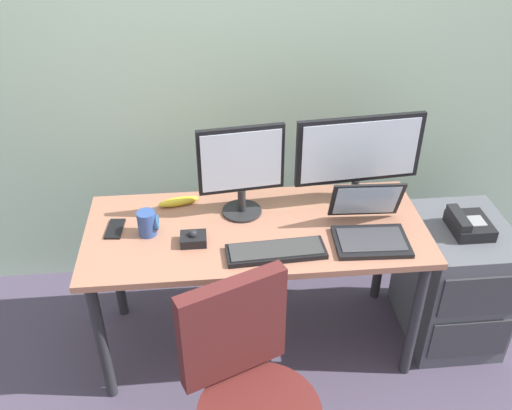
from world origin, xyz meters
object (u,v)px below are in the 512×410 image
object	(u,v)px
laptop	(369,226)
trackball_mouse	(193,239)
cell_phone	(115,229)
banana	(179,202)
coffee_mug	(148,223)
file_cabinet	(453,281)
monitor_main	(359,154)
keyboard	(276,251)
desk_phone	(468,224)
monitor_side	(241,167)

from	to	relation	value
laptop	trackball_mouse	size ratio (longest dim) A/B	2.94
trackball_mouse	cell_phone	xyz separation A→B (m)	(-0.34, 0.13, -0.02)
laptop	banana	world-z (taller)	laptop
laptop	coffee_mug	distance (m)	0.95
file_cabinet	coffee_mug	size ratio (longest dim) A/B	5.70
laptop	banana	size ratio (longest dim) A/B	1.70
monitor_main	coffee_mug	xyz separation A→B (m)	(-0.94, -0.16, -0.20)
keyboard	banana	size ratio (longest dim) A/B	2.19
file_cabinet	desk_phone	xyz separation A→B (m)	(-0.01, -0.02, 0.35)
monitor_main	banana	size ratio (longest dim) A/B	3.03
monitor_side	cell_phone	xyz separation A→B (m)	(-0.56, -0.08, -0.24)
trackball_mouse	keyboard	bearing A→B (deg)	-17.42
trackball_mouse	cell_phone	bearing A→B (deg)	159.61
monitor_main	cell_phone	xyz separation A→B (m)	(-1.09, -0.11, -0.25)
monitor_side	coffee_mug	world-z (taller)	monitor_side
keyboard	trackball_mouse	xyz separation A→B (m)	(-0.34, 0.11, 0.01)
cell_phone	monitor_side	bearing A→B (deg)	13.27
laptop	keyboard	bearing A→B (deg)	-168.17
desk_phone	monitor_main	size ratio (longest dim) A/B	0.35
file_cabinet	monitor_side	distance (m)	1.21
desk_phone	cell_phone	bearing A→B (deg)	177.50
file_cabinet	monitor_main	distance (m)	0.83
desk_phone	laptop	distance (m)	0.50
monitor_main	keyboard	bearing A→B (deg)	-139.78
desk_phone	trackball_mouse	world-z (taller)	trackball_mouse
keyboard	file_cabinet	bearing A→B (deg)	11.26
file_cabinet	coffee_mug	distance (m)	1.50
cell_phone	monitor_main	bearing A→B (deg)	11.00
file_cabinet	banana	xyz separation A→B (m)	(-1.31, 0.22, 0.40)
desk_phone	trackball_mouse	size ratio (longest dim) A/B	1.82
banana	desk_phone	bearing A→B (deg)	-10.34
monitor_main	laptop	bearing A→B (deg)	-89.89
monitor_main	laptop	world-z (taller)	monitor_main
monitor_main	banana	xyz separation A→B (m)	(-0.82, 0.05, -0.24)
desk_phone	cell_phone	size ratio (longest dim) A/B	1.41
trackball_mouse	banana	world-z (taller)	trackball_mouse
monitor_main	desk_phone	bearing A→B (deg)	-20.56
monitor_main	trackball_mouse	world-z (taller)	monitor_main
coffee_mug	keyboard	bearing A→B (deg)	-19.85
file_cabinet	cell_phone	xyz separation A→B (m)	(-1.59, 0.05, 0.39)
file_cabinet	coffee_mug	bearing A→B (deg)	179.57
desk_phone	trackball_mouse	xyz separation A→B (m)	(-1.24, -0.06, 0.05)
cell_phone	banana	world-z (taller)	banana
desk_phone	coffee_mug	world-z (taller)	coffee_mug
desk_phone	monitor_main	xyz separation A→B (m)	(-0.49, 0.18, 0.29)
file_cabinet	desk_phone	bearing A→B (deg)	-116.78
file_cabinet	monitor_main	size ratio (longest dim) A/B	1.11
laptop	cell_phone	distance (m)	1.10
monitor_main	laptop	size ratio (longest dim) A/B	1.78
cell_phone	banana	xyz separation A→B (m)	(0.27, 0.17, 0.02)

